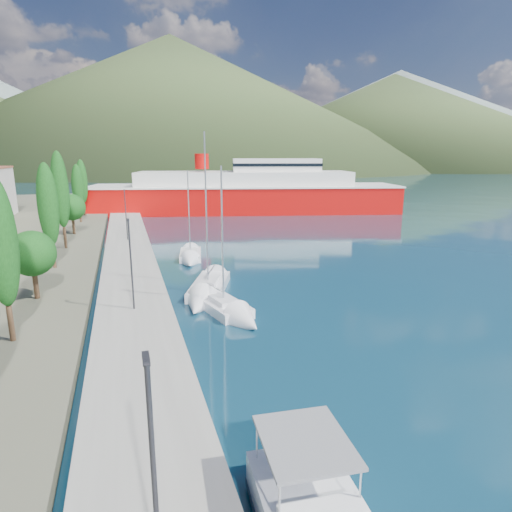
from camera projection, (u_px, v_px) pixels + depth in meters
name	position (u px, v px, depth m)	size (l,w,h in m)	color
ground	(154.00, 191.00, 131.24)	(1400.00, 1400.00, 0.00)	#0E3245
quay	(130.00, 266.00, 41.21)	(5.00, 88.00, 0.80)	gray
hills_far	(223.00, 108.00, 616.83)	(1480.00, 900.00, 180.00)	slate
hills_near	(242.00, 111.00, 382.84)	(1010.00, 520.00, 115.00)	#364824
tree_row	(58.00, 207.00, 43.78)	(3.44, 63.85, 10.63)	#47301E
lamp_posts	(130.00, 256.00, 29.50)	(0.15, 46.00, 6.06)	#2D2D33
sailboat_near	(234.00, 314.00, 29.17)	(4.15, 8.03, 11.07)	silver
sailboat_mid	(204.00, 296.00, 32.79)	(5.77, 9.66, 13.54)	silver
sailboat_far	(190.00, 259.00, 44.59)	(3.37, 7.20, 10.18)	silver
ferry	(246.00, 194.00, 82.76)	(60.16, 25.65, 11.69)	#BE0907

